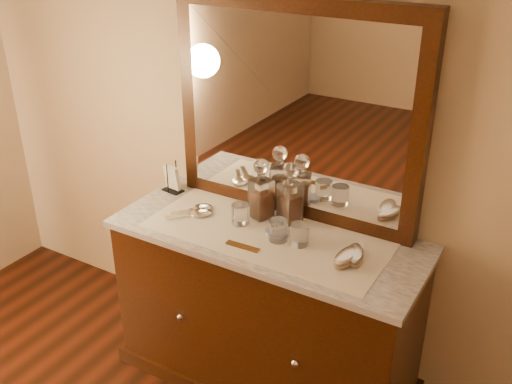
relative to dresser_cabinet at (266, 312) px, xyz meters
The scene contains 18 objects.
dresser_cabinet is the anchor object (origin of this frame).
dresser_plinth 0.37m from the dresser_cabinet, ahead, with size 1.46×0.59×0.08m, color black.
knob_left 0.42m from the dresser_cabinet, 136.47° to the right, with size 0.04×0.04×0.04m, color silver.
knob_right 0.42m from the dresser_cabinet, 43.53° to the right, with size 0.04×0.04×0.04m, color silver.
marble_top 0.42m from the dresser_cabinet, ahead, with size 1.44×0.59×0.03m, color white.
mirror_frame 0.97m from the dresser_cabinet, 90.00° to the left, with size 1.20×0.08×1.00m, color black.
mirror_glass 0.96m from the dresser_cabinet, 90.00° to the left, with size 1.06×0.01×0.86m, color white.
lace_runner 0.44m from the dresser_cabinet, 90.00° to the right, with size 1.10×0.45×0.00m, color white.
pin_dish 0.45m from the dresser_cabinet, 14.60° to the left, with size 0.08×0.08×0.01m, color white.
comb 0.48m from the dresser_cabinet, 100.09° to the right, with size 0.16×0.03×0.01m, color brown.
napkin_rack 0.82m from the dresser_cabinet, 168.51° to the left, with size 0.11×0.08×0.16m.
decanter_left 0.58m from the dresser_cabinet, 130.67° to the left, with size 0.12×0.12×0.30m.
decanter_right 0.58m from the dresser_cabinet, 76.47° to the left, with size 0.12×0.12×0.30m.
brush_near 0.62m from the dresser_cabinet, ahead, with size 0.09×0.18×0.05m.
brush_far 0.63m from the dresser_cabinet, ahead, with size 0.12×0.17×0.04m.
hand_mirror_outer 0.60m from the dresser_cabinet, behind, with size 0.16×0.20×0.02m.
hand_mirror_inner 0.58m from the dresser_cabinet, behind, with size 0.19×0.20×0.02m.
tumblers 0.49m from the dresser_cabinet, 20.24° to the right, with size 0.40×0.13×0.10m.
Camera 1 is at (1.12, -0.04, 2.19)m, focal length 41.07 mm.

